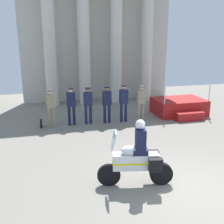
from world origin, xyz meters
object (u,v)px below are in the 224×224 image
at_px(officer_in_row_5, 141,100).
at_px(officer_in_row_1, 71,103).
at_px(officer_in_row_4, 124,100).
at_px(officer_in_row_0, 51,105).
at_px(officer_in_row_3, 107,102).
at_px(reviewing_stand, 179,107).
at_px(briefcase_on_ground, 41,123).
at_px(motorcycle_with_rider, 138,159).
at_px(officer_in_row_2, 88,103).

bearing_deg(officer_in_row_5, officer_in_row_1, -4.40).
bearing_deg(officer_in_row_4, officer_in_row_0, -4.17).
relative_size(officer_in_row_1, officer_in_row_4, 0.98).
xyz_separation_m(officer_in_row_1, officer_in_row_3, (1.65, -0.06, -0.00)).
height_order(reviewing_stand, briefcase_on_ground, reviewing_stand).
bearing_deg(officer_in_row_4, reviewing_stand, -174.90).
bearing_deg(officer_in_row_4, briefcase_on_ground, -5.30).
bearing_deg(briefcase_on_ground, officer_in_row_1, -1.34).
height_order(officer_in_row_4, motorcycle_with_rider, motorcycle_with_rider).
relative_size(officer_in_row_2, officer_in_row_4, 0.96).
bearing_deg(officer_in_row_1, reviewing_stand, -179.46).
xyz_separation_m(reviewing_stand, officer_in_row_3, (-4.01, -0.48, 0.65)).
height_order(reviewing_stand, officer_in_row_0, officer_in_row_0).
bearing_deg(briefcase_on_ground, officer_in_row_5, -0.91).
xyz_separation_m(officer_in_row_0, motorcycle_with_rider, (2.11, -5.60, -0.22)).
distance_m(officer_in_row_3, officer_in_row_5, 1.69).
height_order(officer_in_row_5, motorcycle_with_rider, motorcycle_with_rider).
bearing_deg(motorcycle_with_rider, officer_in_row_2, -74.09).
bearing_deg(officer_in_row_0, officer_in_row_4, 175.83).
relative_size(officer_in_row_2, officer_in_row_3, 0.98).
bearing_deg(officer_in_row_3, briefcase_on_ground, -5.45).
distance_m(officer_in_row_3, officer_in_row_4, 0.81).
relative_size(motorcycle_with_rider, briefcase_on_ground, 5.75).
xyz_separation_m(officer_in_row_3, officer_in_row_4, (0.81, -0.01, 0.02)).
relative_size(officer_in_row_4, motorcycle_with_rider, 0.86).
bearing_deg(officer_in_row_3, reviewing_stand, -176.85).
bearing_deg(officer_in_row_3, officer_in_row_4, 175.28).
bearing_deg(motorcycle_with_rider, briefcase_on_ground, -53.95).
bearing_deg(officer_in_row_3, officer_in_row_2, -9.16).
relative_size(officer_in_row_3, officer_in_row_4, 0.98).
height_order(officer_in_row_4, briefcase_on_ground, officer_in_row_4).
relative_size(reviewing_stand, officer_in_row_0, 1.50).
xyz_separation_m(reviewing_stand, motorcycle_with_rider, (-4.45, -6.07, 0.41)).
distance_m(officer_in_row_2, officer_in_row_4, 1.69).
distance_m(officer_in_row_2, officer_in_row_5, 2.57).
bearing_deg(reviewing_stand, briefcase_on_ground, -176.88).
relative_size(officer_in_row_4, officer_in_row_5, 1.05).
bearing_deg(officer_in_row_1, officer_in_row_3, 174.18).
relative_size(reviewing_stand, motorcycle_with_rider, 1.24).
height_order(officer_in_row_2, motorcycle_with_rider, motorcycle_with_rider).
bearing_deg(briefcase_on_ground, officer_in_row_4, -1.63).
height_order(motorcycle_with_rider, briefcase_on_ground, motorcycle_with_rider).
distance_m(officer_in_row_4, motorcycle_with_rider, 5.72).
bearing_deg(motorcycle_with_rider, reviewing_stand, -114.71).
relative_size(officer_in_row_0, motorcycle_with_rider, 0.83).
relative_size(officer_in_row_0, officer_in_row_2, 1.00).
height_order(officer_in_row_3, briefcase_on_ground, officer_in_row_3).
height_order(officer_in_row_0, motorcycle_with_rider, motorcycle_with_rider).
bearing_deg(officer_in_row_4, motorcycle_with_rider, 73.67).
relative_size(officer_in_row_3, briefcase_on_ground, 4.86).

